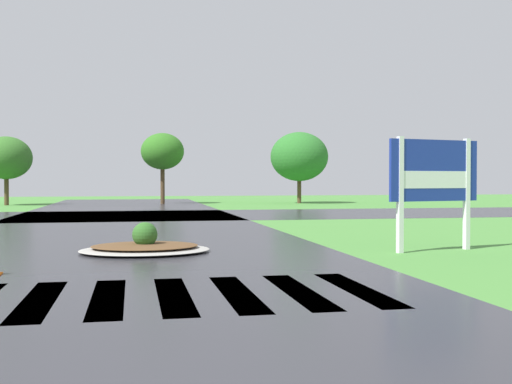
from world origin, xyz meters
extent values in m
cube|color=#2B2B30|center=(0.00, 10.00, 0.00)|extent=(9.85, 80.00, 0.01)
cube|color=#2B2B30|center=(0.00, 25.86, 0.00)|extent=(90.00, 8.86, 0.01)
cube|color=white|center=(-0.90, 5.57, 0.00)|extent=(0.45, 3.04, 0.01)
cube|color=white|center=(0.00, 5.57, 0.00)|extent=(0.45, 3.04, 0.01)
cube|color=white|center=(0.90, 5.57, 0.00)|extent=(0.45, 3.04, 0.01)
cube|color=white|center=(1.80, 5.57, 0.00)|extent=(0.45, 3.04, 0.01)
cube|color=white|center=(2.70, 5.57, 0.00)|extent=(0.45, 3.04, 0.01)
cube|color=white|center=(3.60, 5.57, 0.00)|extent=(0.45, 3.04, 0.01)
cube|color=white|center=(7.98, 10.20, 1.29)|extent=(0.14, 0.14, 2.58)
cube|color=white|center=(6.15, 9.79, 1.29)|extent=(0.14, 0.14, 2.58)
cube|color=navy|center=(7.06, 9.99, 1.83)|extent=(2.37, 0.60, 1.39)
cube|color=white|center=(7.06, 9.99, 1.62)|extent=(1.81, 0.49, 0.39)
ellipsoid|color=#9E9B93|center=(0.61, 10.98, 0.06)|extent=(2.89, 2.35, 0.12)
ellipsoid|color=brown|center=(0.61, 10.98, 0.15)|extent=(2.37, 1.93, 0.10)
sphere|color=#2D6023|center=(0.61, 10.98, 0.40)|extent=(0.56, 0.56, 0.56)
cylinder|color=#4C3823|center=(-7.50, 39.13, 0.95)|extent=(0.28, 0.28, 1.89)
ellipsoid|color=#326825|center=(-7.50, 39.13, 3.01)|extent=(3.20, 3.20, 2.72)
cylinder|color=#4C3823|center=(2.34, 39.69, 1.26)|extent=(0.28, 0.28, 2.52)
ellipsoid|color=#2F6B1F|center=(2.34, 39.69, 3.53)|extent=(2.88, 2.88, 2.45)
cylinder|color=#4C3823|center=(11.62, 38.85, 0.91)|extent=(0.28, 0.28, 1.82)
ellipsoid|color=#2A6E28|center=(11.62, 38.85, 3.21)|extent=(3.96, 3.96, 3.37)
camera|label=1|loc=(0.33, -3.32, 1.62)|focal=44.47mm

